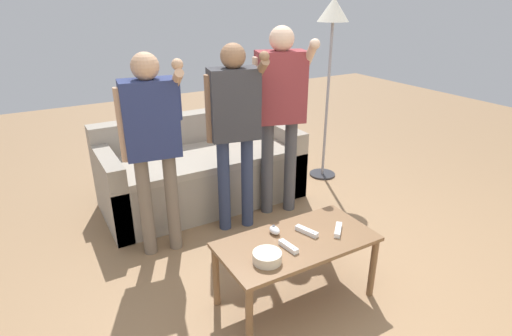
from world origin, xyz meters
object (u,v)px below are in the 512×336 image
object	(u,v)px
couch	(201,171)
snack_bowl	(267,257)
game_remote_wand_near	(307,231)
player_left	(152,134)
game_remote_wand_far	(338,230)
player_center	(234,118)
player_right	(280,102)
game_remote_wand_spare	(288,247)
floor_lamp	(332,27)
coffee_table	(297,248)
game_remote_nunchuk	(275,230)

from	to	relation	value
couch	snack_bowl	world-z (taller)	couch
game_remote_wand_near	player_left	bearing A→B (deg)	124.71
game_remote_wand_near	game_remote_wand_far	size ratio (longest dim) A/B	1.19
player_left	player_center	distance (m)	0.66
player_right	game_remote_wand_far	size ratio (longest dim) A/B	11.89
couch	snack_bowl	size ratio (longest dim) A/B	10.97
player_center	game_remote_wand_spare	size ratio (longest dim) A/B	10.24
player_left	player_right	xyz separation A→B (m)	(1.13, 0.09, 0.07)
couch	snack_bowl	distance (m)	1.76
floor_lamp	game_remote_wand_spare	world-z (taller)	floor_lamp
game_remote_wand_near	game_remote_wand_far	world-z (taller)	same
player_center	couch	bearing A→B (deg)	95.27
game_remote_wand_spare	player_left	bearing A→B (deg)	114.09
player_left	coffee_table	bearing A→B (deg)	-60.36
game_remote_nunchuk	player_left	xyz separation A→B (m)	(-0.48, 0.85, 0.47)
player_center	game_remote_wand_far	distance (m)	1.19
game_remote_nunchuk	game_remote_wand_spare	distance (m)	0.18
snack_bowl	game_remote_wand_near	xyz separation A→B (m)	(0.37, 0.13, -0.01)
game_remote_nunchuk	game_remote_wand_spare	bearing A→B (deg)	-95.73
couch	player_right	bearing A→B (deg)	-46.30
floor_lamp	player_center	size ratio (longest dim) A/B	1.20
player_center	game_remote_wand_spare	world-z (taller)	player_center
game_remote_wand_spare	player_center	bearing A→B (deg)	79.47
couch	floor_lamp	xyz separation A→B (m)	(1.38, -0.13, 1.26)
snack_bowl	game_remote_wand_spare	bearing A→B (deg)	14.36
coffee_table	game_remote_wand_spare	distance (m)	0.13
floor_lamp	player_left	world-z (taller)	floor_lamp
game_remote_wand_near	player_right	bearing A→B (deg)	65.79
player_right	player_left	bearing A→B (deg)	-175.35
snack_bowl	player_left	distance (m)	1.21
coffee_table	player_center	xyz separation A→B (m)	(0.10, 1.01, 0.57)
player_left	player_right	world-z (taller)	player_right
player_left	game_remote_wand_spare	xyz separation A→B (m)	(0.46, -1.03, -0.48)
coffee_table	snack_bowl	size ratio (longest dim) A/B	5.89
game_remote_wand_far	player_right	bearing A→B (deg)	75.82
game_remote_wand_far	game_remote_wand_spare	bearing A→B (deg)	179.53
game_remote_nunchuk	game_remote_wand_near	xyz separation A→B (m)	(0.18, -0.10, -0.01)
snack_bowl	game_remote_nunchuk	size ratio (longest dim) A/B	1.90
couch	game_remote_wand_near	bearing A→B (deg)	-88.03
floor_lamp	game_remote_wand_far	distance (m)	2.21
couch	game_remote_nunchuk	size ratio (longest dim) A/B	20.79
couch	floor_lamp	distance (m)	1.87
snack_bowl	game_remote_wand_far	world-z (taller)	snack_bowl
game_remote_wand_near	game_remote_wand_far	bearing A→B (deg)	-25.44
game_remote_wand_spare	player_right	bearing A→B (deg)	59.46
snack_bowl	player_right	size ratio (longest dim) A/B	0.10
game_remote_wand_far	game_remote_wand_spare	world-z (taller)	same
coffee_table	couch	bearing A→B (deg)	88.47
player_right	couch	bearing A→B (deg)	133.70
floor_lamp	game_remote_wand_far	bearing A→B (deg)	-126.39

